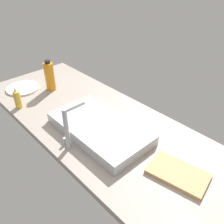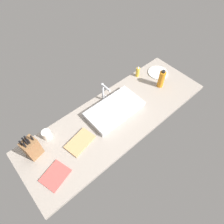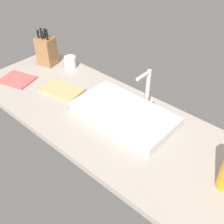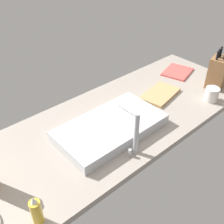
{
  "view_description": "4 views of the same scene",
  "coord_description": "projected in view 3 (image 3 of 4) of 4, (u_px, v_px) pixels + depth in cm",
  "views": [
    {
      "loc": [
        -78.22,
        71.19,
        86.73
      ],
      "look_at": [
        3.43,
        -4.66,
        11.42
      ],
      "focal_mm": 38.4,
      "sensor_mm": 36.0,
      "label": 1
    },
    {
      "loc": [
        -77.97,
        -81.52,
        161.18
      ],
      "look_at": [
        -4.45,
        2.36,
        11.34
      ],
      "focal_mm": 31.33,
      "sensor_mm": 36.0,
      "label": 2
    },
    {
      "loc": [
        77.09,
        -88.07,
        103.04
      ],
      "look_at": [
        -0.96,
        -0.87,
        10.19
      ],
      "focal_mm": 44.34,
      "sensor_mm": 36.0,
      "label": 3
    },
    {
      "loc": [
        74.73,
        89.1,
        97.13
      ],
      "look_at": [
        -5.37,
        -1.3,
        8.77
      ],
      "focal_mm": 43.92,
      "sensor_mm": 36.0,
      "label": 4
    }
  ],
  "objects": [
    {
      "name": "coffee_mug",
      "position": [
        70.0,
        62.0,
        1.98
      ],
      "size": [
        8.24,
        8.24,
        8.48
      ],
      "primitive_type": "cylinder",
      "color": "silver",
      "rests_on": "countertop_slab"
    },
    {
      "name": "cutting_board",
      "position": [
        61.0,
        90.0,
        1.76
      ],
      "size": [
        28.35,
        20.33,
        1.8
      ],
      "primitive_type": "cube",
      "rotation": [
        0.0,
        0.0,
        0.2
      ],
      "color": "tan",
      "rests_on": "countertop_slab"
    },
    {
      "name": "dish_towel",
      "position": [
        17.0,
        80.0,
        1.87
      ],
      "size": [
        25.29,
        22.41,
        1.2
      ],
      "primitive_type": "cube",
      "rotation": [
        0.0,
        0.0,
        0.29
      ],
      "color": "#CC4C47",
      "rests_on": "countertop_slab"
    },
    {
      "name": "countertop_slab",
      "position": [
        114.0,
        124.0,
        1.55
      ],
      "size": [
        199.29,
        67.43,
        3.5
      ],
      "primitive_type": "cube",
      "color": "gray",
      "rests_on": "ground"
    },
    {
      "name": "faucet",
      "position": [
        147.0,
        86.0,
        1.57
      ],
      "size": [
        5.5,
        12.27,
        23.09
      ],
      "color": "#B7BABF",
      "rests_on": "countertop_slab"
    },
    {
      "name": "sink_basin",
      "position": [
        124.0,
        114.0,
        1.54
      ],
      "size": [
        56.71,
        31.05,
        5.74
      ],
      "primitive_type": "cube",
      "color": "#B7BABF",
      "rests_on": "countertop_slab"
    },
    {
      "name": "knife_block",
      "position": [
        46.0,
        51.0,
        1.99
      ],
      "size": [
        13.99,
        12.78,
        26.07
      ],
      "rotation": [
        0.0,
        0.0,
        0.23
      ],
      "color": "brown",
      "rests_on": "countertop_slab"
    }
  ]
}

